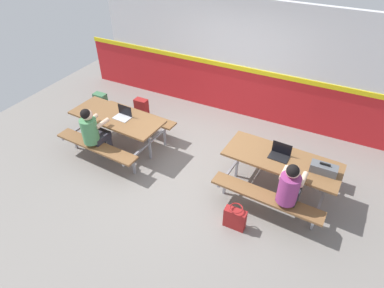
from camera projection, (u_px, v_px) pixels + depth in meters
The scene contains 12 objects.
ground_plane at pixel (193, 166), 6.25m from camera, with size 10.00×10.00×0.02m, color gray.
accent_backdrop at pixel (239, 62), 7.07m from camera, with size 8.00×0.14×2.60m.
picnic_table_left at pixel (118, 123), 6.38m from camera, with size 1.91×1.65×0.74m.
picnic_table_right at pixel (281, 166), 5.36m from camera, with size 1.91×1.65×0.74m.
student_nearer at pixel (93, 131), 5.95m from camera, with size 0.38×0.53×1.21m.
student_further at pixel (289, 188), 4.78m from camera, with size 0.38×0.53×1.21m.
laptop_silver at pixel (123, 115), 6.22m from camera, with size 0.33×0.24×0.22m.
laptop_dark at pixel (280, 154), 5.28m from camera, with size 0.33×0.24×0.22m.
toolbox_grey at pixel (324, 169), 4.96m from camera, with size 0.40×0.18×0.18m.
backpack_dark at pixel (142, 108), 7.53m from camera, with size 0.30×0.22×0.44m.
tote_bag_bright at pixel (235, 218), 4.98m from camera, with size 0.34×0.21×0.43m.
satchel_spare at pixel (101, 102), 7.75m from camera, with size 0.30×0.22×0.44m.
Camera 1 is at (2.12, -4.20, 4.13)m, focal length 30.33 mm.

